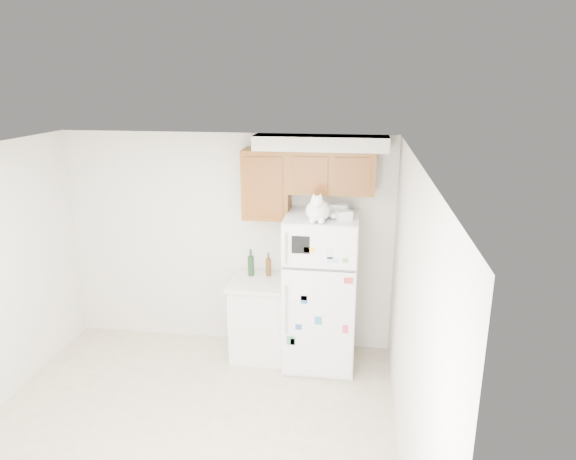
% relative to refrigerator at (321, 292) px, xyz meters
% --- Properties ---
extents(ground_plane, '(3.80, 4.00, 0.01)m').
position_rel_refrigerator_xyz_m(ground_plane, '(-1.12, -1.61, -0.86)').
color(ground_plane, beige).
extents(room_shell, '(3.84, 4.04, 2.52)m').
position_rel_refrigerator_xyz_m(room_shell, '(-1.00, -1.36, 0.82)').
color(room_shell, beige).
rests_on(room_shell, ground_plane).
extents(refrigerator, '(0.76, 0.78, 1.70)m').
position_rel_refrigerator_xyz_m(refrigerator, '(0.00, 0.00, 0.00)').
color(refrigerator, white).
rests_on(refrigerator, ground_plane).
extents(base_counter, '(0.64, 0.64, 0.92)m').
position_rel_refrigerator_xyz_m(base_counter, '(-0.69, 0.07, -0.39)').
color(base_counter, white).
rests_on(base_counter, ground_plane).
extents(cat, '(0.30, 0.45, 0.31)m').
position_rel_refrigerator_xyz_m(cat, '(-0.03, -0.20, 0.97)').
color(cat, white).
rests_on(cat, refrigerator).
extents(storage_box_back, '(0.19, 0.14, 0.10)m').
position_rel_refrigerator_xyz_m(storage_box_back, '(0.17, 0.14, 0.90)').
color(storage_box_back, white).
rests_on(storage_box_back, refrigerator).
extents(storage_box_front, '(0.18, 0.16, 0.09)m').
position_rel_refrigerator_xyz_m(storage_box_front, '(0.23, -0.11, 0.89)').
color(storage_box_front, white).
rests_on(storage_box_front, refrigerator).
extents(bottle_green, '(0.07, 0.07, 0.31)m').
position_rel_refrigerator_xyz_m(bottle_green, '(-0.81, 0.20, 0.22)').
color(bottle_green, '#19381E').
rests_on(bottle_green, base_counter).
extents(bottle_amber, '(0.06, 0.06, 0.27)m').
position_rel_refrigerator_xyz_m(bottle_amber, '(-0.61, 0.22, 0.20)').
color(bottle_amber, '#593814').
rests_on(bottle_amber, base_counter).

